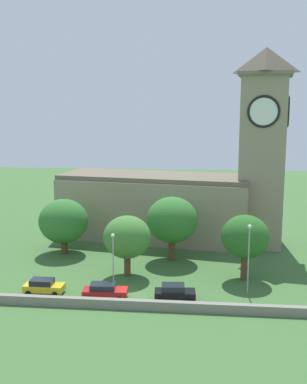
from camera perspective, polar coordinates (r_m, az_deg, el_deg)
ground_plane at (r=65.03m, az=-1.19°, el=-7.91°), size 200.00×200.00×0.00m
church at (r=71.57m, az=3.66°, el=0.12°), size 36.26×15.90×29.14m
quay_barrier at (r=48.17m, az=-3.89°, el=-13.84°), size 58.28×0.70×0.99m
car_yellow at (r=53.09m, az=-13.61°, el=-11.40°), size 4.44×2.20×1.65m
car_red at (r=50.60m, az=-6.15°, el=-12.24°), size 4.91×2.49×1.68m
car_black at (r=49.62m, az=2.64°, el=-12.53°), size 4.46×2.52×1.88m
streetlamp_west_mid at (r=51.98m, az=-5.10°, el=-7.47°), size 0.44×0.44×6.51m
streetlamp_central at (r=51.43m, az=11.87°, el=-6.93°), size 0.44×0.44×7.87m
tree_churchyard at (r=55.38m, az=11.41°, el=-5.52°), size 5.69×5.69×7.95m
tree_riverside_east at (r=55.71m, az=-3.33°, el=-5.68°), size 5.80×5.80×7.58m
tree_riverside_west at (r=65.97m, az=-11.22°, el=-3.61°), size 6.97×6.97×7.85m
tree_by_tower at (r=61.44m, az=2.34°, el=-3.53°), size 6.90×6.90×8.77m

